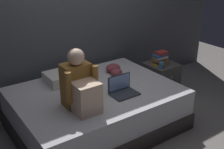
{
  "coord_description": "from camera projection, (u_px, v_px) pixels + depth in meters",
  "views": [
    {
      "loc": [
        -1.85,
        -2.4,
        2.09
      ],
      "look_at": [
        -0.1,
        0.1,
        0.78
      ],
      "focal_mm": 45.83,
      "sensor_mm": 36.0,
      "label": 1
    }
  ],
  "objects": [
    {
      "name": "mug",
      "position": [
        161.0,
        65.0,
        4.17
      ],
      "size": [
        0.08,
        0.08,
        0.09
      ],
      "primitive_type": "cylinder",
      "color": "teal",
      "rests_on": "nightstand"
    },
    {
      "name": "book_stack",
      "position": [
        160.0,
        58.0,
        4.28
      ],
      "size": [
        0.23,
        0.16,
        0.2
      ],
      "color": "gold",
      "rests_on": "nightstand"
    },
    {
      "name": "laptop",
      "position": [
        122.0,
        89.0,
        3.41
      ],
      "size": [
        0.32,
        0.23,
        0.22
      ],
      "color": "#333842",
      "rests_on": "bed"
    },
    {
      "name": "person_sitting",
      "position": [
        80.0,
        86.0,
        3.03
      ],
      "size": [
        0.39,
        0.44,
        0.65
      ],
      "color": "olive",
      "rests_on": "bed"
    },
    {
      "name": "wall_back",
      "position": [
        72.0,
        10.0,
        3.98
      ],
      "size": [
        5.6,
        0.1,
        2.7
      ],
      "primitive_type": "cube",
      "color": "#4C4F54",
      "rests_on": "ground_plane"
    },
    {
      "name": "nightstand",
      "position": [
        161.0,
        80.0,
        4.45
      ],
      "size": [
        0.44,
        0.46,
        0.53
      ],
      "color": "#474442",
      "rests_on": "ground_plane"
    },
    {
      "name": "bed",
      "position": [
        96.0,
        109.0,
        3.63
      ],
      "size": [
        2.0,
        1.5,
        0.53
      ],
      "color": "#332D2B",
      "rests_on": "ground_plane"
    },
    {
      "name": "ground_plane",
      "position": [
        123.0,
        132.0,
        3.61
      ],
      "size": [
        8.0,
        8.0,
        0.0
      ],
      "primitive_type": "plane",
      "color": "gray"
    },
    {
      "name": "clothes_pile",
      "position": [
        114.0,
        69.0,
        3.99
      ],
      "size": [
        0.22,
        0.3,
        0.12
      ],
      "color": "#8E3D47",
      "rests_on": "bed"
    },
    {
      "name": "pillow",
      "position": [
        67.0,
        76.0,
        3.75
      ],
      "size": [
        0.56,
        0.36,
        0.13
      ],
      "primitive_type": "cube",
      "color": "silver",
      "rests_on": "bed"
    }
  ]
}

